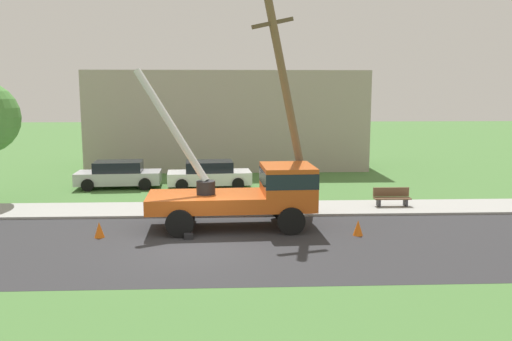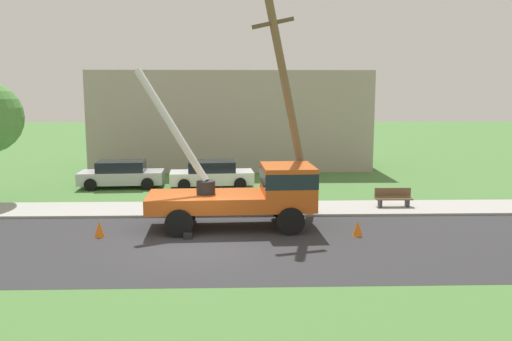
% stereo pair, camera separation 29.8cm
% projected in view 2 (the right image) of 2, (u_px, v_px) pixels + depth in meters
% --- Properties ---
extents(ground_plane, '(120.00, 120.00, 0.00)m').
position_uv_depth(ground_plane, '(214.00, 183.00, 29.48)').
color(ground_plane, '#477538').
extents(road_asphalt, '(80.00, 7.82, 0.01)m').
position_uv_depth(road_asphalt, '(196.00, 245.00, 17.62)').
color(road_asphalt, '#2B2B2D').
rests_on(road_asphalt, ground).
extents(sidewalk_strip, '(80.00, 2.72, 0.10)m').
position_uv_depth(sidewalk_strip, '(206.00, 209.00, 22.82)').
color(sidewalk_strip, '#9E9E99').
rests_on(sidewalk_strip, ground).
extents(utility_truck, '(6.87, 3.21, 5.98)m').
position_uv_depth(utility_truck, '(253.00, 190.00, 19.81)').
color(utility_truck, '#C65119').
rests_on(utility_truck, ground).
extents(leaning_utility_pole, '(2.72, 1.43, 8.83)m').
position_uv_depth(leaning_utility_pole, '(289.00, 106.00, 21.03)').
color(leaning_utility_pole, brown).
rests_on(leaning_utility_pole, ground).
extents(traffic_cone_ahead, '(0.36, 0.36, 0.56)m').
position_uv_depth(traffic_cone_ahead, '(358.00, 228.00, 18.71)').
color(traffic_cone_ahead, orange).
rests_on(traffic_cone_ahead, ground).
extents(traffic_cone_behind, '(0.36, 0.36, 0.56)m').
position_uv_depth(traffic_cone_behind, '(99.00, 229.00, 18.58)').
color(traffic_cone_behind, orange).
rests_on(traffic_cone_behind, ground).
extents(traffic_cone_curbside, '(0.36, 0.36, 0.56)m').
position_uv_depth(traffic_cone_curbside, '(293.00, 211.00, 21.37)').
color(traffic_cone_curbside, orange).
rests_on(traffic_cone_curbside, ground).
extents(parked_sedan_silver, '(4.50, 2.20, 1.42)m').
position_uv_depth(parked_sedan_silver, '(122.00, 174.00, 28.13)').
color(parked_sedan_silver, '#B7B7BF').
rests_on(parked_sedan_silver, ground).
extents(parked_sedan_white, '(4.54, 2.26, 1.42)m').
position_uv_depth(parked_sedan_white, '(212.00, 174.00, 28.10)').
color(parked_sedan_white, silver).
rests_on(parked_sedan_white, ground).
extents(park_bench, '(1.60, 0.45, 0.90)m').
position_uv_depth(park_bench, '(393.00, 198.00, 23.06)').
color(park_bench, brown).
rests_on(park_bench, ground).
extents(lowrise_building_backdrop, '(18.00, 6.00, 6.40)m').
position_uv_depth(lowrise_building_backdrop, '(232.00, 120.00, 35.69)').
color(lowrise_building_backdrop, '#A5998C').
rests_on(lowrise_building_backdrop, ground).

